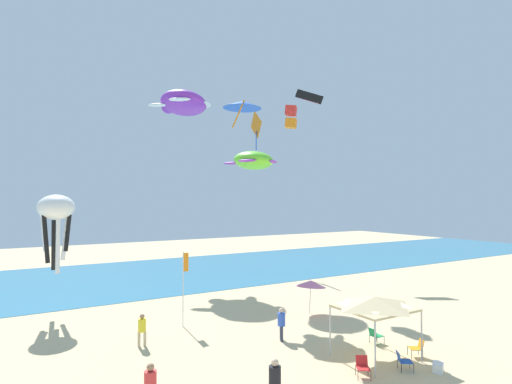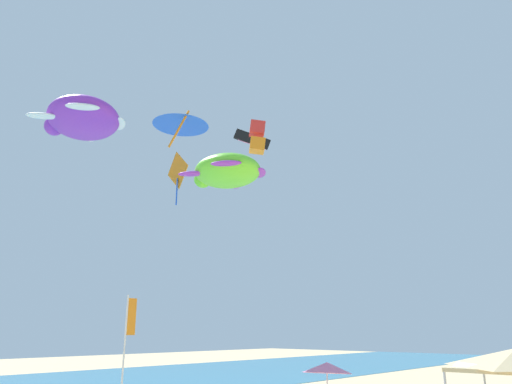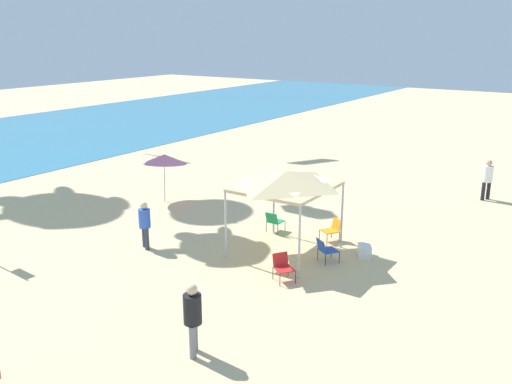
# 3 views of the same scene
# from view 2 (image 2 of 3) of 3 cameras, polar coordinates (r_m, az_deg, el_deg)

# --- Properties ---
(beach_umbrella) EXTENTS (2.03, 2.01, 2.26)m
(beach_umbrella) POSITION_cam_2_polar(r_m,az_deg,el_deg) (20.38, 8.45, -19.96)
(beach_umbrella) COLOR silver
(beach_umbrella) RESTS_ON ground
(banner_flag) EXTENTS (0.36, 0.06, 4.40)m
(banner_flag) POSITION_cam_2_polar(r_m,az_deg,el_deg) (15.65, -15.28, -18.20)
(banner_flag) COLOR silver
(banner_flag) RESTS_ON ground
(kite_turtle_purple) EXTENTS (6.32, 7.02, 3.04)m
(kite_turtle_purple) POSITION_cam_2_polar(r_m,az_deg,el_deg) (36.02, -20.03, 8.15)
(kite_turtle_purple) COLOR purple
(kite_parafoil_black) EXTENTS (2.44, 2.52, 1.96)m
(kite_parafoil_black) POSITION_cam_2_polar(r_m,az_deg,el_deg) (42.24, -0.46, 6.26)
(kite_parafoil_black) COLOR black
(kite_box_red) EXTENTS (1.31, 1.31, 1.96)m
(kite_box_red) POSITION_cam_2_polar(r_m,az_deg,el_deg) (29.13, 0.15, 6.53)
(kite_box_red) COLOR red
(kite_diamond_orange) EXTENTS (0.51, 3.29, 4.73)m
(kite_diamond_orange) POSITION_cam_2_polar(r_m,az_deg,el_deg) (41.72, -9.29, 2.33)
(kite_diamond_orange) COLOR orange
(kite_delta_blue) EXTENTS (5.09, 5.09, 2.82)m
(kite_delta_blue) POSITION_cam_2_polar(r_m,az_deg,el_deg) (31.59, -8.90, 8.37)
(kite_delta_blue) COLOR blue
(kite_turtle_lime) EXTENTS (3.72, 4.21, 1.50)m
(kite_turtle_lime) POSITION_cam_2_polar(r_m,az_deg,el_deg) (21.75, -3.59, 2.39)
(kite_turtle_lime) COLOR #66D82D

